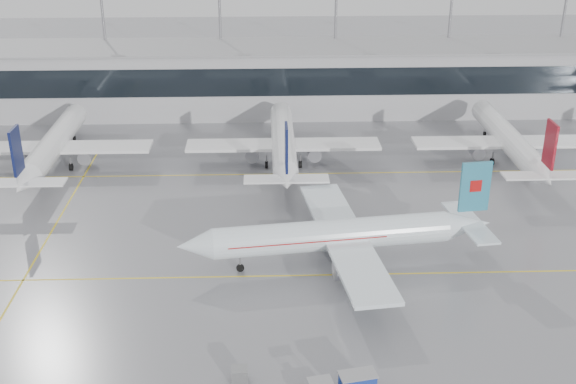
{
  "coord_description": "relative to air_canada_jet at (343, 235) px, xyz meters",
  "views": [
    {
      "loc": [
        -2.8,
        -70.45,
        41.63
      ],
      "look_at": [
        0.0,
        12.0,
        5.0
      ],
      "focal_mm": 45.0,
      "sensor_mm": 36.0,
      "label": 1
    }
  ],
  "objects": [
    {
      "name": "ground",
      "position": [
        -5.93,
        -2.68,
        -3.69
      ],
      "size": [
        320.0,
        320.0,
        0.0
      ],
      "primitive_type": "plane",
      "color": "gray",
      "rests_on": "ground"
    },
    {
      "name": "terminal",
      "position": [
        -5.93,
        59.32,
        2.31
      ],
      "size": [
        180.0,
        15.0,
        12.0
      ],
      "primitive_type": "cube",
      "color": "#A9A8AD",
      "rests_on": "ground"
    },
    {
      "name": "taxi_line_north",
      "position": [
        -5.93,
        27.32,
        -3.68
      ],
      "size": [
        120.0,
        0.25,
        0.01
      ],
      "primitive_type": "cube",
      "color": "yellow",
      "rests_on": "ground"
    },
    {
      "name": "air_canada_jet",
      "position": [
        0.0,
        0.0,
        0.0
      ],
      "size": [
        36.87,
        29.78,
        11.61
      ],
      "rotation": [
        0.0,
        0.0,
        3.27
      ],
      "color": "white",
      "rests_on": "ground"
    },
    {
      "name": "baggage_cart",
      "position": [
        -0.98,
        -22.87,
        -2.51
      ],
      "size": [
        3.55,
        2.41,
        2.02
      ],
      "rotation": [
        0.0,
        0.0,
        0.2
      ],
      "color": "gray",
      "rests_on": "ground"
    },
    {
      "name": "taxi_line_cross",
      "position": [
        -35.93,
        12.32,
        -3.68
      ],
      "size": [
        0.25,
        60.0,
        0.01
      ],
      "primitive_type": "cube",
      "color": "yellow",
      "rests_on": "ground"
    },
    {
      "name": "parked_jet_c",
      "position": [
        -5.93,
        31.01,
        0.02
      ],
      "size": [
        29.64,
        36.96,
        11.72
      ],
      "rotation": [
        0.0,
        0.0,
        1.57
      ],
      "color": "white",
      "rests_on": "ground"
    },
    {
      "name": "light_masts",
      "position": [
        -5.93,
        65.32,
        9.66
      ],
      "size": [
        156.4,
        1.0,
        22.6
      ],
      "color": "gray",
      "rests_on": "ground"
    },
    {
      "name": "parked_jet_d",
      "position": [
        29.07,
        31.01,
        0.02
      ],
      "size": [
        29.64,
        36.96,
        11.72
      ],
      "rotation": [
        0.0,
        0.0,
        1.57
      ],
      "color": "white",
      "rests_on": "ground"
    },
    {
      "name": "terminal_roof",
      "position": [
        -5.93,
        59.32,
        8.51
      ],
      "size": [
        182.0,
        16.0,
        0.4
      ],
      "primitive_type": "cube",
      "color": "gray",
      "rests_on": "ground"
    },
    {
      "name": "gse_unit",
      "position": [
        -11.28,
        -21.05,
        -2.96
      ],
      "size": [
        1.53,
        1.43,
        1.46
      ],
      "primitive_type": "cube",
      "rotation": [
        0.0,
        0.0,
        0.05
      ],
      "color": "slate",
      "rests_on": "ground"
    },
    {
      "name": "parked_jet_b",
      "position": [
        -40.93,
        31.01,
        0.02
      ],
      "size": [
        29.64,
        36.96,
        11.72
      ],
      "rotation": [
        0.0,
        0.0,
        1.57
      ],
      "color": "white",
      "rests_on": "ground"
    },
    {
      "name": "taxi_line_main",
      "position": [
        -5.93,
        -2.68,
        -3.68
      ],
      "size": [
        120.0,
        0.25,
        0.01
      ],
      "primitive_type": "cube",
      "color": "yellow",
      "rests_on": "ground"
    },
    {
      "name": "terminal_glass",
      "position": [
        -5.93,
        51.77,
        3.81
      ],
      "size": [
        180.0,
        0.2,
        5.0
      ],
      "primitive_type": "cube",
      "color": "black",
      "rests_on": "ground"
    }
  ]
}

